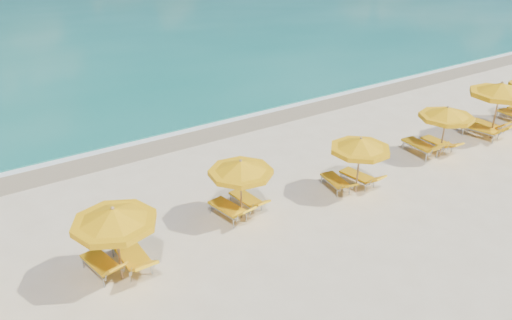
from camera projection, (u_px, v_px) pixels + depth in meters
ground_plane at (281, 209)px, 16.47m from camera, size 120.00×120.00×0.00m
ocean at (7, 11)px, 52.24m from camera, size 120.00×80.00×0.30m
wet_sand_band at (181, 137)px, 21.99m from camera, size 120.00×2.60×0.01m
foam_line at (173, 131)px, 22.58m from camera, size 120.00×1.20×0.03m
whitecap_far at (178, 44)px, 38.41m from camera, size 18.00×0.30×0.05m
umbrella_2 at (114, 218)px, 12.46m from camera, size 2.40×2.40×2.22m
umbrella_3 at (241, 168)px, 15.24m from camera, size 2.47×2.47×2.07m
umbrella_4 at (360, 146)px, 16.72m from camera, size 2.68×2.68×2.10m
umbrella_5 at (447, 114)px, 19.35m from camera, size 2.38×2.38×2.15m
umbrella_6 at (501, 90)px, 20.93m from camera, size 3.09×3.09×2.55m
lounger_2_left at (102, 267)px, 13.36m from camera, size 0.86×1.75×0.80m
lounger_2_right at (132, 259)px, 13.64m from camera, size 0.70×2.05×0.83m
lounger_3_left at (229, 212)px, 15.89m from camera, size 0.85×1.83×0.79m
lounger_3_right at (246, 202)px, 16.51m from camera, size 0.64×1.67×0.65m
lounger_4_left at (336, 184)px, 17.59m from camera, size 0.85×1.74×0.69m
lounger_4_right at (358, 179)px, 17.92m from camera, size 0.76×1.75×0.70m
lounger_5_left at (421, 149)px, 20.20m from camera, size 0.84×1.97×0.95m
lounger_5_right at (437, 145)px, 20.64m from camera, size 0.59×1.73×0.65m
lounger_6_left at (482, 132)px, 21.77m from camera, size 1.03×2.06×0.90m
lounger_6_right at (486, 127)px, 22.40m from camera, size 0.65×1.75×0.78m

